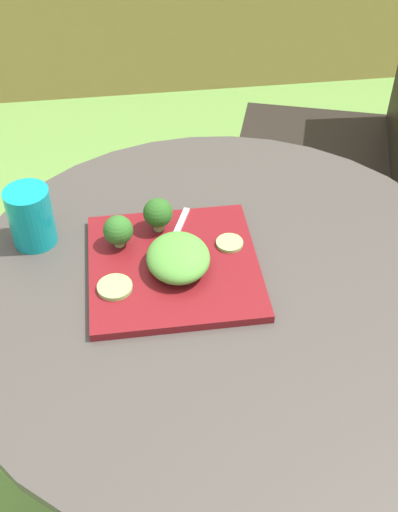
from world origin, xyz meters
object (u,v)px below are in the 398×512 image
salad_plate (174,266)px  patio_chair (358,128)px  drinking_glass (31,219)px  fork (172,243)px

salad_plate → patio_chair: bearing=49.9°
salad_plate → drinking_glass: drinking_glass is taller
patio_chair → drinking_glass: patio_chair is taller
salad_plate → drinking_glass: (-0.22, 0.10, 0.04)m
patio_chair → fork: bearing=-132.0°
patio_chair → drinking_glass: (-0.77, -0.55, 0.22)m
drinking_glass → fork: size_ratio=0.68×
salad_plate → fork: size_ratio=1.78×
salad_plate → drinking_glass: 0.24m
salad_plate → fork: 0.04m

